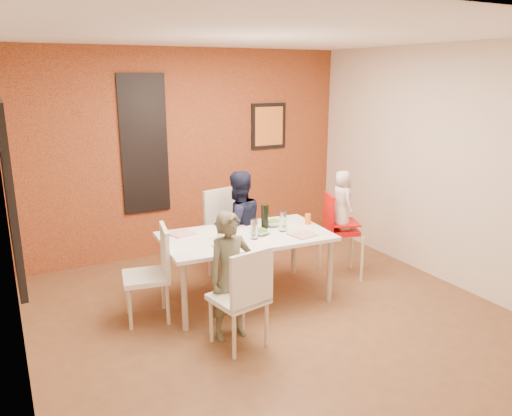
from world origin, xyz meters
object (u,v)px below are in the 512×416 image
chair_far (228,228)px  child_near (231,276)px  high_chair (338,228)px  toddler (342,200)px  chair_near (244,293)px  wine_bottle (265,218)px  child_far (238,228)px  paper_towel_roll (222,228)px  chair_left (154,268)px  dining_table (246,240)px

chair_far → child_near: 1.49m
high_chair → toddler: bearing=-103.5°
chair_near → chair_far: (0.58, 1.61, 0.06)m
wine_bottle → child_far: bearing=101.4°
chair_near → paper_towel_roll: 0.96m
chair_far → chair_left: (-1.10, -0.69, -0.06)m
chair_near → chair_left: 1.06m
chair_near → chair_far: bearing=-120.3°
child_near → high_chair: bearing=19.1°
dining_table → toddler: bearing=1.6°
dining_table → wine_bottle: bearing=-2.0°
wine_bottle → paper_towel_roll: bearing=-179.2°
chair_near → wine_bottle: (0.69, 0.89, 0.36)m
chair_far → child_far: 0.26m
chair_near → toddler: 2.01m
chair_near → toddler: toddler is taller
chair_left → paper_towel_roll: 0.79m
toddler → paper_towel_roll: 1.55m
high_chair → wine_bottle: 1.05m
toddler → paper_towel_roll: (-1.55, -0.05, -0.10)m
dining_table → high_chair: 1.25m
high_chair → chair_far: bearing=79.9°
chair_near → chair_far: size_ratio=0.90×
chair_left → wine_bottle: wine_bottle is taller
toddler → chair_near: bearing=124.0°
dining_table → chair_far: size_ratio=1.73×
child_far → toddler: bearing=155.2°
high_chair → paper_towel_roll: (-1.52, -0.07, 0.24)m
paper_towel_roll → high_chair: bearing=2.6°
child_near → wine_bottle: size_ratio=3.99×
wine_bottle → child_near: bearing=-137.5°
wine_bottle → chair_far: bearing=98.9°
chair_far → child_far: bearing=-97.0°
chair_left → wine_bottle: (1.22, -0.03, 0.35)m
high_chair → child_far: child_far is taller
child_far → wine_bottle: child_far is taller
chair_left → child_far: size_ratio=0.71×
paper_towel_roll → child_near: bearing=-107.6°
chair_left → child_far: (1.12, 0.44, 0.13)m
chair_far → wine_bottle: (0.11, -0.72, 0.30)m
wine_bottle → chair_near: bearing=-127.8°
chair_far → child_near: size_ratio=0.87×
chair_near → wine_bottle: size_ratio=3.12×
dining_table → chair_left: size_ratio=1.93×
chair_left → paper_towel_roll: (0.71, -0.04, 0.32)m
wine_bottle → dining_table: bearing=178.0°
child_near → dining_table: bearing=50.5°
high_chair → child_far: size_ratio=0.77×
toddler → high_chair: bearing=62.1°
chair_left → high_chair: bearing=101.0°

